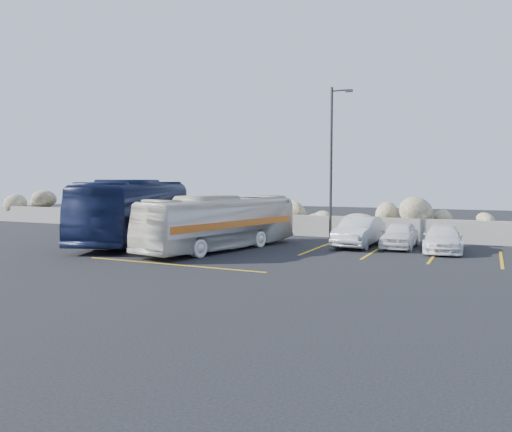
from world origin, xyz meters
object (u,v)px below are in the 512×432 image
at_px(car_a, 400,235).
at_px(car_b, 359,232).
at_px(lamppost, 332,160).
at_px(vintage_bus, 221,223).
at_px(tour_coach, 137,210).
at_px(car_c, 443,239).

distance_m(car_a, car_b, 1.93).
bearing_deg(car_a, lamppost, 168.83).
relative_size(vintage_bus, car_a, 2.47).
height_order(vintage_bus, car_b, vintage_bus).
height_order(car_a, car_b, car_b).
relative_size(lamppost, tour_coach, 0.68).
bearing_deg(vintage_bus, tour_coach, -178.92).
distance_m(car_a, car_c, 2.01).
height_order(vintage_bus, tour_coach, tour_coach).
bearing_deg(car_b, lamppost, 153.79).
xyz_separation_m(lamppost, car_b, (1.68, -0.92, -3.57)).
height_order(lamppost, vintage_bus, lamppost).
bearing_deg(lamppost, car_b, -28.82).
bearing_deg(tour_coach, car_a, -7.23).
distance_m(vintage_bus, car_c, 10.20).
xyz_separation_m(lamppost, tour_coach, (-9.70, -3.68, -2.66)).
relative_size(tour_coach, car_a, 3.19).
bearing_deg(car_a, car_b, -173.64).
bearing_deg(vintage_bus, car_b, 47.44).
bearing_deg(car_b, car_c, 0.40).
distance_m(vintage_bus, car_a, 8.57).
relative_size(tour_coach, car_b, 2.66).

